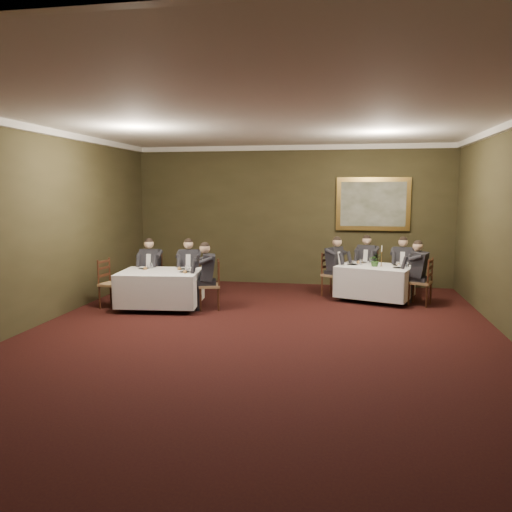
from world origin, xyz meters
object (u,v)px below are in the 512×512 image
(chair_main_endleft, at_px, (333,284))
(diner_sec_backleft, at_px, (151,276))
(diner_main_endright, at_px, (420,281))
(diner_sec_endright, at_px, (209,284))
(chair_main_endright, at_px, (420,292))
(chair_sec_backleft, at_px, (151,286))
(diner_main_backleft, at_px, (367,271))
(chair_sec_endleft, at_px, (112,294))
(candlestick, at_px, (381,258))
(chair_main_backleft, at_px, (367,280))
(diner_sec_backright, at_px, (190,277))
(diner_main_endleft, at_px, (333,274))
(centerpiece, at_px, (375,260))
(table_second, at_px, (160,286))
(chair_main_backright, at_px, (402,283))
(chair_sec_endright, at_px, (210,295))
(table_main, at_px, (375,280))
(diner_main_backright, at_px, (402,274))
(painting, at_px, (373,204))
(chair_sec_backright, at_px, (190,287))

(chair_main_endleft, height_order, diner_sec_backleft, diner_sec_backleft)
(diner_main_endright, distance_m, diner_sec_endright, 4.38)
(chair_main_endright, height_order, chair_sec_backleft, same)
(diner_main_backleft, xyz_separation_m, diner_sec_backleft, (-4.71, -1.61, 0.00))
(chair_sec_backleft, relative_size, chair_sec_endleft, 1.00)
(diner_main_endright, xyz_separation_m, candlestick, (-0.78, 0.27, 0.42))
(chair_main_backleft, xyz_separation_m, diner_sec_backright, (-3.86, -1.53, 0.23))
(diner_main_endleft, bearing_deg, candlestick, 100.57)
(centerpiece, bearing_deg, diner_sec_endright, -158.27)
(centerpiece, bearing_deg, table_second, -161.77)
(diner_main_backleft, height_order, chair_main_backright, diner_main_backleft)
(chair_main_endleft, bearing_deg, centerpiece, 95.66)
(diner_main_backleft, relative_size, diner_main_endleft, 1.00)
(diner_main_endleft, bearing_deg, centerpiece, 95.73)
(chair_main_backleft, bearing_deg, chair_sec_endright, 53.97)
(chair_main_backleft, bearing_deg, diner_sec_backleft, 37.38)
(table_main, relative_size, diner_main_endleft, 1.36)
(candlestick, bearing_deg, diner_sec_backright, -171.47)
(chair_main_endright, bearing_deg, diner_sec_backleft, 115.15)
(diner_main_endleft, bearing_deg, diner_main_backright, 130.16)
(chair_main_backleft, height_order, chair_main_endleft, same)
(chair_main_backright, bearing_deg, diner_main_endleft, 20.77)
(table_main, bearing_deg, diner_main_endright, -18.90)
(diner_main_backleft, bearing_deg, table_second, 47.89)
(chair_main_backleft, relative_size, diner_sec_backleft, 0.74)
(table_main, height_order, diner_sec_backright, diner_sec_backright)
(table_second, bearing_deg, diner_sec_backright, 67.74)
(chair_main_backleft, distance_m, chair_sec_backleft, 4.98)
(diner_main_backleft, bearing_deg, candlestick, 124.29)
(diner_main_backright, bearing_deg, diner_main_backleft, -9.16)
(diner_main_backleft, relative_size, chair_sec_endleft, 1.35)
(diner_main_endright, relative_size, chair_sec_endright, 1.35)
(chair_main_endright, distance_m, diner_sec_backleft, 5.78)
(diner_main_backright, bearing_deg, diner_main_endright, 116.05)
(chair_main_backleft, relative_size, painting, 0.56)
(painting, bearing_deg, chair_sec_backleft, -154.34)
(chair_sec_backright, bearing_deg, chair_main_endright, 176.25)
(diner_main_backright, bearing_deg, painting, -47.73)
(diner_main_endright, height_order, diner_sec_backright, same)
(chair_main_backleft, distance_m, diner_sec_endright, 3.94)
(diner_sec_backleft, relative_size, chair_sec_endleft, 1.35)
(diner_main_endright, relative_size, painting, 0.76)
(painting, bearing_deg, diner_sec_endright, -137.99)
(painting, bearing_deg, diner_main_backleft, -100.56)
(diner_sec_backleft, height_order, chair_sec_endright, diner_sec_backleft)
(chair_main_endright, bearing_deg, chair_main_backleft, 62.28)
(diner_sec_endright, relative_size, candlestick, 2.89)
(chair_sec_endleft, bearing_deg, diner_main_endright, 111.06)
(table_main, bearing_deg, table_second, -160.81)
(chair_main_endright, xyz_separation_m, painting, (-0.91, 1.91, 1.77))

